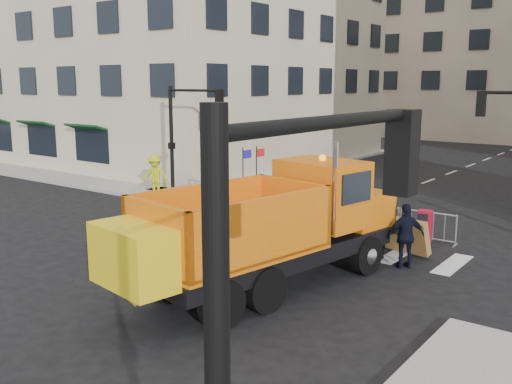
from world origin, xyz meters
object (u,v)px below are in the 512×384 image
Objects in this scene: plow_truck at (267,226)px; newspaper_box at (424,226)px; cop_b at (371,221)px; cop_c at (406,236)px; worker at (155,176)px; cop_a at (378,231)px.

newspaper_box is (1.88, 6.67, -1.08)m from plow_truck.
cop_b is 2.39m from cop_c.
worker reaches higher than cop_b.
plow_truck reaches higher than cop_c.
cop_a is at bearing -69.64° from cop_c.
plow_truck reaches higher than worker.
plow_truck reaches higher than cop_b.
cop_c is 2.74m from newspaper_box.
plow_truck is 12.94m from worker.
cop_c is 1.81× the size of newspaper_box.
worker reaches higher than cop_a.
cop_c is 13.71m from worker.
worker is at bearing -56.79° from cop_c.
cop_c is (2.30, 3.99, -0.78)m from plow_truck.
worker is at bearing 172.46° from newspaper_box.
cop_b reaches higher than newspaper_box.
worker is at bearing -26.92° from cop_a.
worker is (-11.17, 6.49, -0.60)m from plow_truck.
cop_b is (-0.73, 1.02, 0.03)m from cop_a.
plow_truck is 5.17× the size of worker.
cop_a is 12.52m from worker.
cop_c is at bearing 166.62° from cop_b.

